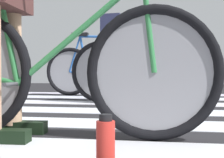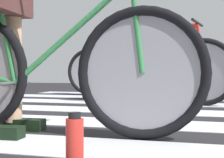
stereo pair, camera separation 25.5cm
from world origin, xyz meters
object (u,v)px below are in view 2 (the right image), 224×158
Objects in this scene: bicycle_1_of_3 at (52,68)px; bicycle_2_of_3 at (156,69)px; water_bottle at (75,142)px; cyclist_1_of_3 at (1,25)px; cyclist_2_of_3 at (130,47)px; bicycle_3_of_3 at (122,70)px.

bicycle_1_of_3 is 2.06m from bicycle_2_of_3.
bicycle_2_of_3 is 8.12× the size of water_bottle.
cyclist_1_of_3 is (-0.31, -0.02, 0.25)m from bicycle_1_of_3.
cyclist_2_of_3 reaches higher than bicycle_1_of_3.
bicycle_3_of_3 is (-0.36, 1.08, -0.26)m from cyclist_2_of_3.
cyclist_1_of_3 is at bearing -89.56° from bicycle_3_of_3.
bicycle_2_of_3 is at bearing -60.15° from bicycle_3_of_3.
cyclist_2_of_3 is (0.30, 2.10, 0.01)m from cyclist_1_of_3.
bicycle_3_of_3 is (-0.06, 3.18, -0.25)m from cyclist_1_of_3.
bicycle_2_of_3 is 1.31m from bicycle_3_of_3.
bicycle_2_of_3 reaches higher than water_bottle.
cyclist_2_of_3 reaches higher than cyclist_1_of_3.
water_bottle is (0.74, -3.74, -0.29)m from bicycle_3_of_3.
cyclist_2_of_3 reaches higher than bicycle_2_of_3.
water_bottle is (0.68, -0.55, -0.53)m from cyclist_1_of_3.
water_bottle is (0.38, -2.65, -0.54)m from cyclist_2_of_3.
water_bottle is at bearing -79.49° from bicycle_3_of_3.
bicycle_1_of_3 is at bearing -0.00° from cyclist_1_of_3.
cyclist_1_of_3 is 4.62× the size of water_bottle.
bicycle_1_of_3 is 1.01× the size of bicycle_2_of_3.
cyclist_1_of_3 is at bearing -88.79° from cyclist_2_of_3.
bicycle_2_of_3 is (0.29, 2.03, 0.00)m from bicycle_1_of_3.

